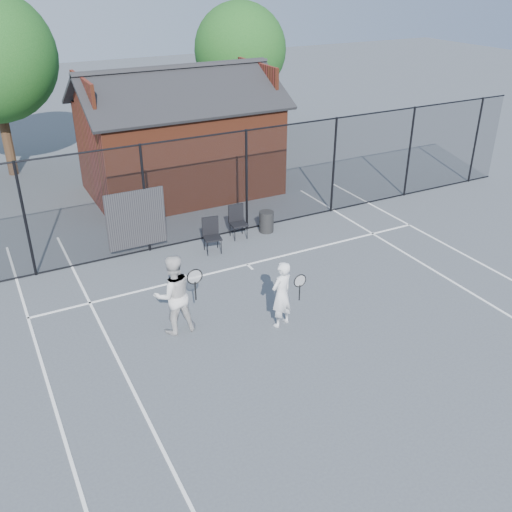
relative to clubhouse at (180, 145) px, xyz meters
name	(u,v)px	position (x,y,z in m)	size (l,w,h in m)	color
ground	(309,321)	(-0.50, -9.00, -1.61)	(80.00, 80.00, 0.00)	#4A4E54
court_lines	(343,353)	(-0.50, -10.32, -1.60)	(11.02, 18.00, 0.01)	white
fence	(204,191)	(-0.80, -4.00, -0.16)	(22.04, 3.00, 3.00)	black
clubhouse	(180,145)	(0.00, 0.00, 0.00)	(6.50, 4.36, 4.19)	maroon
tree_right	(240,50)	(5.00, 5.50, 2.10)	(3.97, 3.97, 5.70)	#342615
player_front	(282,294)	(-1.10, -8.82, -0.84)	(0.73, 0.58, 1.53)	white
player_back	(174,294)	(-3.21, -7.96, -0.71)	(0.98, 0.73, 1.78)	silver
chair_left	(238,223)	(0.03, -4.40, -1.14)	(0.45, 0.47, 0.94)	black
chair_right	(212,236)	(-1.00, -4.90, -1.13)	(0.45, 0.47, 0.94)	black
waste_bin	(266,222)	(0.94, -4.40, -1.29)	(0.43, 0.43, 0.63)	black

